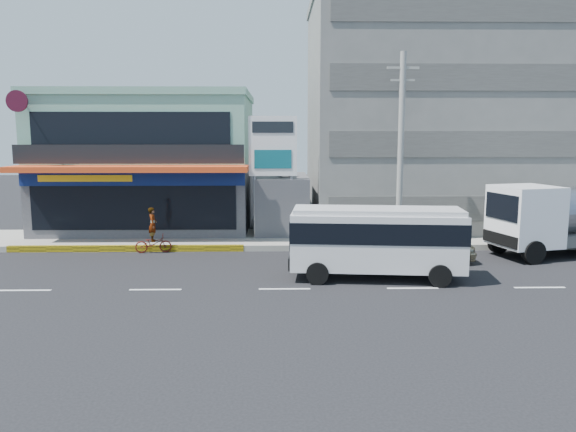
% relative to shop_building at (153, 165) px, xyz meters
% --- Properties ---
extents(ground, '(120.00, 120.00, 0.00)m').
position_rel_shop_building_xyz_m(ground, '(8.00, -13.95, -4.00)').
color(ground, black).
rests_on(ground, ground).
extents(sidewalk, '(70.00, 5.00, 0.30)m').
position_rel_shop_building_xyz_m(sidewalk, '(13.00, -4.45, -3.85)').
color(sidewalk, gray).
rests_on(sidewalk, ground).
extents(shop_building, '(12.40, 11.70, 8.00)m').
position_rel_shop_building_xyz_m(shop_building, '(0.00, 0.00, 0.00)').
color(shop_building, '#3F3F44').
rests_on(shop_building, ground).
extents(concrete_building, '(16.00, 12.00, 14.00)m').
position_rel_shop_building_xyz_m(concrete_building, '(18.00, 1.05, 3.00)').
color(concrete_building, slate).
rests_on(concrete_building, ground).
extents(gap_structure, '(3.00, 6.00, 3.50)m').
position_rel_shop_building_xyz_m(gap_structure, '(8.00, -1.95, -2.25)').
color(gap_structure, '#3F3F44').
rests_on(gap_structure, ground).
extents(satellite_dish, '(1.50, 1.50, 0.15)m').
position_rel_shop_building_xyz_m(satellite_dish, '(8.00, -2.95, -0.42)').
color(satellite_dish, slate).
rests_on(satellite_dish, gap_structure).
extents(billboard, '(2.60, 0.18, 6.90)m').
position_rel_shop_building_xyz_m(billboard, '(7.50, -4.75, 0.93)').
color(billboard, gray).
rests_on(billboard, ground).
extents(utility_pole_near, '(1.60, 0.30, 10.00)m').
position_rel_shop_building_xyz_m(utility_pole_near, '(14.00, -6.55, 1.15)').
color(utility_pole_near, '#999993').
rests_on(utility_pole_near, ground).
extents(minibus, '(7.25, 3.05, 2.96)m').
position_rel_shop_building_xyz_m(minibus, '(11.82, -12.45, -2.23)').
color(minibus, silver).
rests_on(minibus, ground).
extents(sedan, '(5.17, 2.68, 1.68)m').
position_rel_shop_building_xyz_m(sedan, '(14.41, -9.73, -3.16)').
color(sedan, tan).
rests_on(sedan, ground).
extents(tanker_truck, '(9.23, 4.77, 3.49)m').
position_rel_shop_building_xyz_m(tanker_truck, '(22.26, -7.97, -2.12)').
color(tanker_truck, white).
rests_on(tanker_truck, ground).
extents(motorcycle_rider, '(1.87, 0.89, 2.31)m').
position_rel_shop_building_xyz_m(motorcycle_rider, '(1.47, -7.15, -3.24)').
color(motorcycle_rider, '#51110B').
rests_on(motorcycle_rider, ground).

